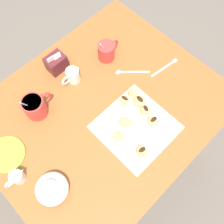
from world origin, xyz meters
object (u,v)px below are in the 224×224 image
(beignet_2, at_px, (118,136))
(pastry_plate_square, at_px, (136,128))
(cream_pitcher_white, at_px, (73,75))
(beignet_3, at_px, (153,121))
(ice_cream_bowl, at_px, (51,189))
(beignet_1, at_px, (125,122))
(sugar_caddy, at_px, (56,63))
(beignet_6, at_px, (125,100))
(dining_table, at_px, (102,119))
(beignet_5, at_px, (145,110))
(saucer_lime_left, at_px, (7,154))
(coffee_mug_red_left, at_px, (35,106))
(chocolate_sauce_pitcher, at_px, (17,177))
(beignet_4, at_px, (133,92))
(coffee_mug_red_right, at_px, (107,51))
(beignet_0, at_px, (139,101))
(beignet_7, at_px, (142,151))

(beignet_2, bearing_deg, pastry_plate_square, -12.12)
(cream_pitcher_white, height_order, beignet_3, cream_pitcher_white)
(ice_cream_bowl, distance_m, beignet_1, 0.39)
(sugar_caddy, xyz_separation_m, beignet_6, (0.09, -0.36, -0.01))
(dining_table, distance_m, beignet_5, 0.25)
(cream_pitcher_white, distance_m, saucer_lime_left, 0.44)
(ice_cream_bowl, height_order, beignet_6, ice_cream_bowl)
(beignet_3, bearing_deg, beignet_5, 76.47)
(pastry_plate_square, relative_size, coffee_mug_red_left, 1.93)
(chocolate_sauce_pitcher, relative_size, beignet_5, 1.96)
(cream_pitcher_white, xyz_separation_m, beignet_3, (0.09, -0.40, -0.00))
(coffee_mug_red_left, bearing_deg, pastry_plate_square, -54.99)
(coffee_mug_red_left, bearing_deg, beignet_5, -45.83)
(beignet_2, bearing_deg, coffee_mug_red_left, 115.76)
(saucer_lime_left, height_order, beignet_4, beignet_4)
(dining_table, xyz_separation_m, coffee_mug_red_left, (-0.21, 0.19, 0.18))
(pastry_plate_square, height_order, chocolate_sauce_pitcher, chocolate_sauce_pitcher)
(dining_table, xyz_separation_m, coffee_mug_red_right, (0.21, 0.19, 0.17))
(beignet_1, xyz_separation_m, beignet_5, (0.10, -0.02, 0.00))
(pastry_plate_square, relative_size, beignet_0, 5.32)
(beignet_4, xyz_separation_m, beignet_5, (-0.03, -0.10, 0.00))
(beignet_0, bearing_deg, beignet_5, -108.25)
(cream_pitcher_white, distance_m, beignet_2, 0.35)
(pastry_plate_square, bearing_deg, cream_pitcher_white, 94.68)
(ice_cream_bowl, xyz_separation_m, beignet_5, (0.49, -0.03, -0.00))
(dining_table, xyz_separation_m, ice_cream_bowl, (-0.37, -0.12, 0.16))
(cream_pitcher_white, relative_size, beignet_1, 1.92)
(coffee_mug_red_left, xyz_separation_m, beignet_5, (0.33, -0.34, -0.02))
(coffee_mug_red_right, height_order, beignet_4, coffee_mug_red_right)
(coffee_mug_red_left, relative_size, ice_cream_bowl, 1.20)
(saucer_lime_left, relative_size, beignet_6, 3.32)
(beignet_3, bearing_deg, cream_pitcher_white, 103.06)
(ice_cream_bowl, relative_size, beignet_3, 2.55)
(saucer_lime_left, bearing_deg, chocolate_sauce_pitcher, -99.88)
(saucer_lime_left, relative_size, beignet_2, 3.01)
(chocolate_sauce_pitcher, height_order, beignet_3, chocolate_sauce_pitcher)
(beignet_7, bearing_deg, beignet_6, 60.96)
(pastry_plate_square, height_order, coffee_mug_red_left, coffee_mug_red_left)
(beignet_1, distance_m, beignet_7, 0.14)
(beignet_2, height_order, beignet_3, beignet_3)
(pastry_plate_square, height_order, beignet_3, beignet_3)
(beignet_0, relative_size, beignet_2, 1.09)
(cream_pitcher_white, distance_m, ice_cream_bowl, 0.50)
(coffee_mug_red_right, distance_m, beignet_0, 0.30)
(dining_table, bearing_deg, sugar_caddy, 90.49)
(coffee_mug_red_left, distance_m, saucer_lime_left, 0.23)
(beignet_6, distance_m, beignet_7, 0.24)
(beignet_6, relative_size, beignet_7, 0.89)
(ice_cream_bowl, height_order, saucer_lime_left, ice_cream_bowl)
(beignet_6, bearing_deg, beignet_3, -84.40)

